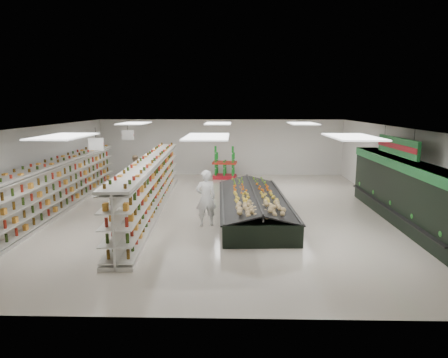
{
  "coord_description": "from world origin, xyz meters",
  "views": [
    {
      "loc": [
        0.74,
        -15.02,
        4.03
      ],
      "look_at": [
        0.36,
        0.65,
        1.11
      ],
      "focal_mm": 32.0,
      "sensor_mm": 36.0,
      "label": 1
    }
  ],
  "objects_px": {
    "gondola_left": "(63,185)",
    "shopper_background": "(136,170)",
    "produce_island": "(253,204)",
    "shopper_main": "(206,198)",
    "soda_endcap": "(225,164)",
    "gondola_center": "(151,187)"
  },
  "relations": [
    {
      "from": "soda_endcap",
      "to": "produce_island",
      "type": "bearing_deg",
      "value": -81.04
    },
    {
      "from": "produce_island",
      "to": "shopper_main",
      "type": "relative_size",
      "value": 3.55
    },
    {
      "from": "gondola_left",
      "to": "shopper_main",
      "type": "bearing_deg",
      "value": -22.81
    },
    {
      "from": "gondola_left",
      "to": "produce_island",
      "type": "distance_m",
      "value": 7.59
    },
    {
      "from": "shopper_main",
      "to": "produce_island",
      "type": "bearing_deg",
      "value": -161.09
    },
    {
      "from": "produce_island",
      "to": "shopper_background",
      "type": "xyz_separation_m",
      "value": [
        -5.66,
        5.74,
        0.31
      ]
    },
    {
      "from": "gondola_left",
      "to": "soda_endcap",
      "type": "distance_m",
      "value": 9.02
    },
    {
      "from": "gondola_left",
      "to": "shopper_background",
      "type": "xyz_separation_m",
      "value": [
        1.83,
        4.57,
        -0.12
      ]
    },
    {
      "from": "soda_endcap",
      "to": "gondola_center",
      "type": "bearing_deg",
      "value": -111.21
    },
    {
      "from": "soda_endcap",
      "to": "shopper_main",
      "type": "bearing_deg",
      "value": -92.84
    },
    {
      "from": "gondola_left",
      "to": "gondola_center",
      "type": "xyz_separation_m",
      "value": [
        3.61,
        -0.43,
        0.04
      ]
    },
    {
      "from": "gondola_center",
      "to": "shopper_main",
      "type": "bearing_deg",
      "value": -43.32
    },
    {
      "from": "gondola_left",
      "to": "shopper_main",
      "type": "distance_m",
      "value": 6.3
    },
    {
      "from": "gondola_left",
      "to": "shopper_background",
      "type": "relative_size",
      "value": 7.26
    },
    {
      "from": "gondola_center",
      "to": "produce_island",
      "type": "distance_m",
      "value": 3.98
    },
    {
      "from": "produce_island",
      "to": "soda_endcap",
      "type": "distance_m",
      "value": 7.73
    },
    {
      "from": "produce_island",
      "to": "soda_endcap",
      "type": "xyz_separation_m",
      "value": [
        -1.2,
        7.63,
        0.35
      ]
    },
    {
      "from": "soda_endcap",
      "to": "shopper_main",
      "type": "distance_m",
      "value": 8.83
    },
    {
      "from": "produce_island",
      "to": "shopper_background",
      "type": "relative_size",
      "value": 4.44
    },
    {
      "from": "gondola_left",
      "to": "soda_endcap",
      "type": "relative_size",
      "value": 6.66
    },
    {
      "from": "gondola_left",
      "to": "soda_endcap",
      "type": "bearing_deg",
      "value": 44.9
    },
    {
      "from": "gondola_left",
      "to": "produce_island",
      "type": "bearing_deg",
      "value": -9.77
    }
  ]
}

